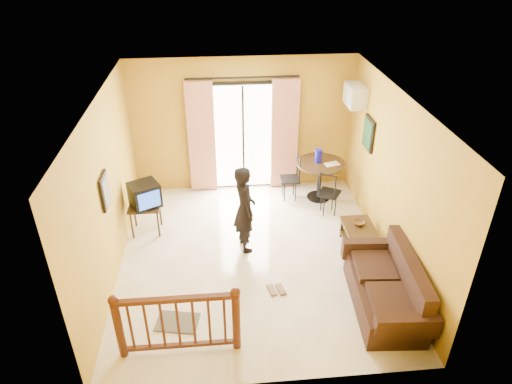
{
  "coord_description": "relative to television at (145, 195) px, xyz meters",
  "views": [
    {
      "loc": [
        -0.54,
        -6.17,
        4.93
      ],
      "look_at": [
        0.05,
        0.2,
        1.17
      ],
      "focal_mm": 32.0,
      "sensor_mm": 36.0,
      "label": 1
    }
  ],
  "objects": [
    {
      "name": "picture_left",
      "position": [
        -0.35,
        -1.14,
        0.76
      ],
      "size": [
        0.05,
        0.42,
        0.52
      ],
      "color": "black",
      "rests_on": "room_shell"
    },
    {
      "name": "sandals",
      "position": [
        2.14,
        -1.81,
        -0.77
      ],
      "size": [
        0.29,
        0.27,
        0.03
      ],
      "color": "brown",
      "rests_on": "ground"
    },
    {
      "name": "coffee_table",
      "position": [
        3.72,
        -0.91,
        -0.51
      ],
      "size": [
        0.52,
        0.94,
        0.42
      ],
      "color": "black",
      "rests_on": "ground"
    },
    {
      "name": "bowl",
      "position": [
        3.72,
        -0.74,
        -0.34
      ],
      "size": [
        0.21,
        0.21,
        0.06
      ],
      "primitive_type": "imported",
      "rotation": [
        0.0,
        0.0,
        -0.05
      ],
      "color": "brown",
      "rests_on": "coffee_table"
    },
    {
      "name": "tv_table",
      "position": [
        -0.03,
        0.0,
        -0.3
      ],
      "size": [
        0.56,
        0.47,
        0.57
      ],
      "color": "black",
      "rests_on": "ground"
    },
    {
      "name": "serving_tray",
      "position": [
        3.59,
        0.8,
        0.04
      ],
      "size": [
        0.32,
        0.24,
        0.02
      ],
      "primitive_type": "cube",
      "rotation": [
        0.0,
        0.0,
        0.25
      ],
      "color": "beige",
      "rests_on": "dining_table"
    },
    {
      "name": "air_conditioner",
      "position": [
        3.96,
        1.01,
        1.36
      ],
      "size": [
        0.31,
        0.6,
        0.4
      ],
      "color": "white",
      "rests_on": "room_shell"
    },
    {
      "name": "standing_person",
      "position": [
        1.74,
        -0.64,
        0.0
      ],
      "size": [
        0.48,
        0.64,
        1.58
      ],
      "primitive_type": "imported",
      "rotation": [
        0.0,
        0.0,
        1.77
      ],
      "color": "black",
      "rests_on": "ground"
    },
    {
      "name": "sofa",
      "position": [
        3.72,
        -2.28,
        -0.46
      ],
      "size": [
        0.97,
        1.87,
        0.87
      ],
      "rotation": [
        0.0,
        0.0,
        -0.07
      ],
      "color": "black",
      "rests_on": "ground"
    },
    {
      "name": "doormat",
      "position": [
        0.64,
        -2.34,
        -0.78
      ],
      "size": [
        0.66,
        0.51,
        0.02
      ],
      "primitive_type": "cube",
      "rotation": [
        0.0,
        0.0,
        -0.19
      ],
      "color": "#504C40",
      "rests_on": "ground"
    },
    {
      "name": "television",
      "position": [
        0.0,
        0.0,
        0.0
      ],
      "size": [
        0.64,
        0.62,
        0.44
      ],
      "rotation": [
        0.0,
        0.0,
        0.49
      ],
      "color": "black",
      "rests_on": "tv_table"
    },
    {
      "name": "botanical_print",
      "position": [
        4.08,
        0.36,
        0.86
      ],
      "size": [
        0.05,
        0.5,
        0.6
      ],
      "color": "black",
      "rests_on": "room_shell"
    },
    {
      "name": "balcony_door",
      "position": [
        1.87,
        1.49,
        0.4
      ],
      "size": [
        2.25,
        0.14,
        2.46
      ],
      "color": "black",
      "rests_on": "ground"
    },
    {
      "name": "water_jug",
      "position": [
        3.33,
        0.95,
        0.16
      ],
      "size": [
        0.14,
        0.14,
        0.27
      ],
      "primitive_type": "cylinder",
      "color": "#1512A9",
      "rests_on": "dining_table"
    },
    {
      "name": "dining_table",
      "position": [
        3.38,
        0.9,
        -0.14
      ],
      "size": [
        0.98,
        0.98,
        0.81
      ],
      "color": "black",
      "rests_on": "ground"
    },
    {
      "name": "stair_balustrade",
      "position": [
        0.72,
        -2.84,
        -0.22
      ],
      "size": [
        1.63,
        0.13,
        1.04
      ],
      "color": "#471E0F",
      "rests_on": "ground"
    },
    {
      "name": "dining_chairs",
      "position": [
        3.1,
        0.62,
        -0.79
      ],
      "size": [
        1.15,
        1.1,
        0.95
      ],
      "color": "black",
      "rests_on": "ground"
    },
    {
      "name": "ground",
      "position": [
        1.87,
        -0.94,
        -0.79
      ],
      "size": [
        5.0,
        5.0,
        0.0
      ],
      "primitive_type": "plane",
      "color": "beige",
      "rests_on": "ground"
    },
    {
      "name": "room_shell",
      "position": [
        1.87,
        -0.94,
        0.92
      ],
      "size": [
        5.0,
        5.0,
        5.0
      ],
      "color": "white",
      "rests_on": "ground"
    }
  ]
}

